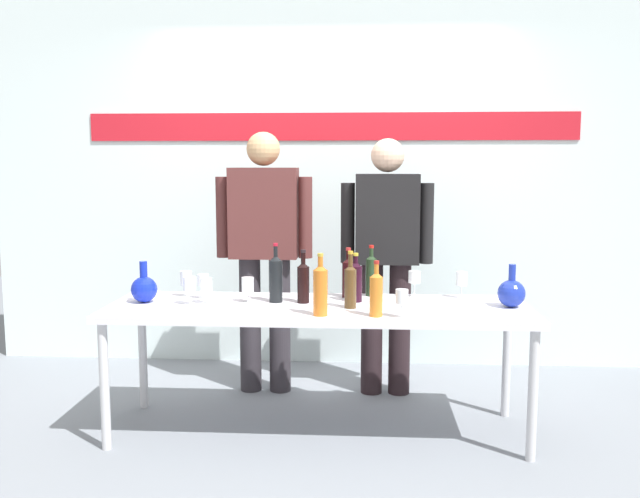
{
  "coord_description": "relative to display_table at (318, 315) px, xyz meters",
  "views": [
    {
      "loc": [
        0.24,
        -3.62,
        1.49
      ],
      "look_at": [
        0.0,
        0.15,
        1.02
      ],
      "focal_mm": 37.7,
      "sensor_mm": 36.0,
      "label": 1
    }
  ],
  "objects": [
    {
      "name": "wine_bottle_1",
      "position": [
        -0.24,
        0.08,
        0.19
      ],
      "size": [
        0.07,
        0.07,
        0.33
      ],
      "color": "black",
      "rests_on": "display_table"
    },
    {
      "name": "presenter_right",
      "position": [
        0.4,
        0.68,
        0.28
      ],
      "size": [
        0.59,
        0.22,
        1.66
      ],
      "color": "black",
      "rests_on": "ground"
    },
    {
      "name": "wine_glass_right_2",
      "position": [
        0.82,
        0.26,
        0.16
      ],
      "size": [
        0.06,
        0.06,
        0.15
      ],
      "color": "white",
      "rests_on": "display_table"
    },
    {
      "name": "wine_bottle_2",
      "position": [
        0.18,
        -0.06,
        0.18
      ],
      "size": [
        0.06,
        0.06,
        0.31
      ],
      "color": "#4B351B",
      "rests_on": "display_table"
    },
    {
      "name": "wine_bottle_5",
      "position": [
        0.03,
        -0.25,
        0.19
      ],
      "size": [
        0.07,
        0.07,
        0.32
      ],
      "color": "orange",
      "rests_on": "display_table"
    },
    {
      "name": "wine_bottle_3",
      "position": [
        0.16,
        0.25,
        0.18
      ],
      "size": [
        0.07,
        0.07,
        0.29
      ],
      "color": "black",
      "rests_on": "display_table"
    },
    {
      "name": "wine_bottle_7",
      "position": [
        0.31,
        -0.25,
        0.18
      ],
      "size": [
        0.07,
        0.07,
        0.29
      ],
      "color": "orange",
      "rests_on": "display_table"
    },
    {
      "name": "wine_glass_left_2",
      "position": [
        -0.4,
        0.06,
        0.15
      ],
      "size": [
        0.07,
        0.07,
        0.14
      ],
      "color": "white",
      "rests_on": "display_table"
    },
    {
      "name": "wine_bottle_4",
      "position": [
        0.29,
        0.3,
        0.18
      ],
      "size": [
        0.06,
        0.06,
        0.3
      ],
      "color": "#1F331C",
      "rests_on": "display_table"
    },
    {
      "name": "wine_glass_left_1",
      "position": [
        -0.62,
        0.01,
        0.16
      ],
      "size": [
        0.07,
        0.07,
        0.15
      ],
      "color": "white",
      "rests_on": "display_table"
    },
    {
      "name": "wine_glass_left_0",
      "position": [
        -0.71,
        -0.02,
        0.17
      ],
      "size": [
        0.07,
        0.07,
        0.16
      ],
      "color": "white",
      "rests_on": "display_table"
    },
    {
      "name": "decanter_blue_right",
      "position": [
        1.05,
        0.02,
        0.13
      ],
      "size": [
        0.15,
        0.15,
        0.24
      ],
      "color": "#1C30A0",
      "rests_on": "display_table"
    },
    {
      "name": "presenter_left",
      "position": [
        -0.4,
        0.68,
        0.31
      ],
      "size": [
        0.63,
        0.22,
        1.7
      ],
      "color": "#2E292F",
      "rests_on": "ground"
    },
    {
      "name": "wine_glass_left_3",
      "position": [
        -0.79,
        0.2,
        0.16
      ],
      "size": [
        0.07,
        0.07,
        0.15
      ],
      "color": "white",
      "rests_on": "display_table"
    },
    {
      "name": "wine_bottle_6",
      "position": [
        0.2,
        0.12,
        0.18
      ],
      "size": [
        0.07,
        0.07,
        0.28
      ],
      "color": "black",
      "rests_on": "display_table"
    },
    {
      "name": "wine_glass_right_0",
      "position": [
        0.55,
        0.28,
        0.17
      ],
      "size": [
        0.07,
        0.07,
        0.15
      ],
      "color": "white",
      "rests_on": "display_table"
    },
    {
      "name": "ground_plane",
      "position": [
        0.0,
        0.0,
        -0.67
      ],
      "size": [
        10.0,
        10.0,
        0.0
      ],
      "primitive_type": "plane",
      "color": "gray"
    },
    {
      "name": "back_wall",
      "position": [
        0.0,
        1.39,
        0.83
      ],
      "size": [
        5.09,
        0.11,
        3.0
      ],
      "color": "silver",
      "rests_on": "ground"
    },
    {
      "name": "wine_bottle_0",
      "position": [
        -0.09,
        0.07,
        0.18
      ],
      "size": [
        0.07,
        0.07,
        0.3
      ],
      "color": "black",
      "rests_on": "display_table"
    },
    {
      "name": "decanter_blue_left",
      "position": [
        -0.98,
        0.02,
        0.13
      ],
      "size": [
        0.15,
        0.15,
        0.23
      ],
      "color": "#1225AE",
      "rests_on": "display_table"
    },
    {
      "name": "wine_glass_left_4",
      "position": [
        -0.68,
        0.15,
        0.16
      ],
      "size": [
        0.07,
        0.07,
        0.14
      ],
      "color": "white",
      "rests_on": "display_table"
    },
    {
      "name": "wine_glass_right_1",
      "position": [
        0.44,
        -0.27,
        0.16
      ],
      "size": [
        0.06,
        0.06,
        0.15
      ],
      "color": "white",
      "rests_on": "display_table"
    },
    {
      "name": "display_table",
      "position": [
        0.0,
        0.0,
        0.0
      ],
      "size": [
        2.32,
        0.72,
        0.72
      ],
      "color": "silver",
      "rests_on": "ground"
    }
  ]
}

